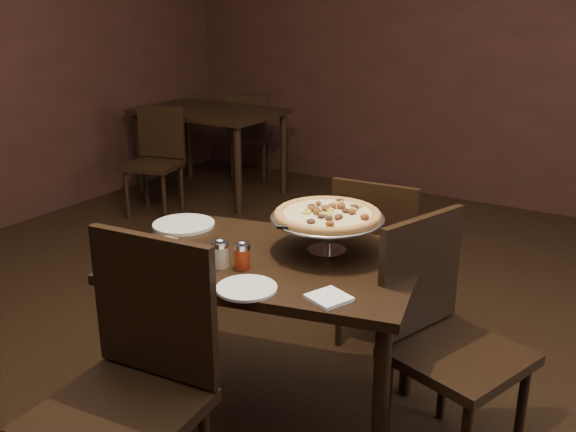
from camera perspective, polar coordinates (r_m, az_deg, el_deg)
The scene contains 16 objects.
room at distance 2.30m, azimuth -1.54°, elevation 11.83°, with size 6.04×7.04×2.84m.
dining_table at distance 2.56m, azimuth -1.55°, elevation -5.63°, with size 1.29×1.00×0.72m.
background_table at distance 5.71m, azimuth -6.99°, elevation 8.40°, with size 1.22×0.81×0.76m.
pizza_stand at distance 2.53m, azimuth 3.53°, elevation 0.07°, with size 0.46×0.46×0.19m.
parmesan_shaker at distance 2.42m, azimuth -6.05°, elevation -3.34°, with size 0.07×0.07×0.12m.
pepper_flake_shaker at distance 2.41m, azimuth -4.10°, elevation -3.50°, with size 0.06×0.06×0.11m.
packet_caddy at distance 2.58m, azimuth -10.37°, elevation -2.77°, with size 0.09×0.09×0.07m.
napkin_stack at distance 2.18m, azimuth 3.64°, elevation -7.27°, with size 0.12×0.12×0.01m, color white.
plate_left at distance 2.90m, azimuth -9.26°, elevation -0.75°, with size 0.27×0.27×0.01m, color white.
plate_near at distance 2.25m, azimuth -3.70°, elevation -6.41°, with size 0.21×0.21×0.01m, color white.
serving_spatula at distance 2.40m, azimuth 0.40°, elevation -1.09°, with size 0.15×0.15×0.02m.
chair_far at distance 3.17m, azimuth 8.18°, elevation -3.60°, with size 0.44×0.44×0.88m.
chair_near at distance 2.13m, azimuth -13.67°, elevation -14.18°, with size 0.50×0.50×0.99m.
chair_side at distance 2.47m, azimuth 13.62°, elevation -10.05°, with size 0.55×0.55×0.93m.
bg_chair_far at distance 6.20m, azimuth -3.50°, elevation 7.36°, with size 0.51×0.51×0.82m.
bg_chair_near at distance 5.30m, azimuth -11.63°, elevation 5.22°, with size 0.50×0.50×0.86m.
Camera 1 is at (1.31, -1.89, 1.68)m, focal length 40.00 mm.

